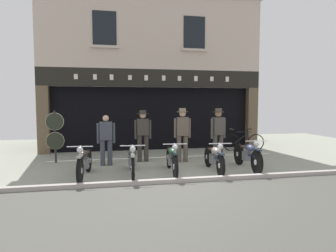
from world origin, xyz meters
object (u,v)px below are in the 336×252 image
at_px(salesman_right, 182,132).
at_px(shopkeeper_center, 143,133).
at_px(motorcycle_center, 172,158).
at_px(motorcycle_center_right, 214,157).
at_px(motorcycle_right, 247,155).
at_px(leaning_bicycle, 244,142).
at_px(motorcycle_left, 84,161).
at_px(tyre_sign_pole, 55,132).
at_px(salesman_left, 106,138).
at_px(advert_board_near, 187,110).
at_px(assistant_far_right, 218,132).
at_px(motorcycle_center_left, 132,160).

bearing_deg(salesman_right, shopkeeper_center, -11.18).
distance_m(motorcycle_center, salesman_right, 1.72).
bearing_deg(motorcycle_center_right, motorcycle_right, -170.65).
distance_m(salesman_right, leaning_bicycle, 3.62).
relative_size(motorcycle_center_right, motorcycle_right, 0.96).
bearing_deg(motorcycle_left, tyre_sign_pole, -58.54).
bearing_deg(motorcycle_right, tyre_sign_pole, -16.95).
distance_m(motorcycle_right, salesman_left, 4.33).
xyz_separation_m(motorcycle_left, motorcycle_center_right, (3.57, -0.03, -0.02)).
xyz_separation_m(motorcycle_center, salesman_left, (-1.79, 1.41, 0.44)).
xyz_separation_m(motorcycle_left, salesman_left, (0.56, 1.44, 0.44)).
bearing_deg(advert_board_near, tyre_sign_pole, -156.63).
bearing_deg(shopkeeper_center, motorcycle_center, 110.33).
height_order(motorcycle_center, advert_board_near, advert_board_near).
bearing_deg(motorcycle_left, assistant_far_right, -156.15).
relative_size(assistant_far_right, tyre_sign_pole, 1.04).
bearing_deg(shopkeeper_center, tyre_sign_pole, -4.96).
xyz_separation_m(shopkeeper_center, tyre_sign_pole, (-2.82, 0.35, 0.06)).
bearing_deg(salesman_left, shopkeeper_center, -160.51).
relative_size(motorcycle_left, salesman_left, 1.24).
xyz_separation_m(motorcycle_center_right, salesman_right, (-0.55, 1.52, 0.59)).
relative_size(motorcycle_left, tyre_sign_pole, 1.14).
bearing_deg(motorcycle_left, motorcycle_right, -173.64).
xyz_separation_m(motorcycle_center, leaning_bicycle, (3.74, 3.28, -0.06)).
relative_size(motorcycle_center, tyre_sign_pole, 1.18).
xyz_separation_m(motorcycle_center_right, advert_board_near, (0.40, 4.39, 1.25)).
distance_m(motorcycle_center, tyre_sign_pole, 4.09).
xyz_separation_m(shopkeeper_center, advert_board_near, (2.21, 2.53, 0.70)).
height_order(motorcycle_center, salesman_right, salesman_right).
relative_size(motorcycle_left, motorcycle_center_left, 0.95).
bearing_deg(salesman_left, tyre_sign_pole, -23.87).
bearing_deg(salesman_left, motorcycle_center, 142.80).
bearing_deg(motorcycle_center_left, leaning_bicycle, -142.31).
height_order(salesman_left, tyre_sign_pole, tyre_sign_pole).
height_order(motorcycle_left, motorcycle_center_left, motorcycle_left).
relative_size(motorcycle_left, motorcycle_center, 0.97).
bearing_deg(motorcycle_center_right, motorcycle_center, 2.07).
relative_size(shopkeeper_center, salesman_right, 0.96).
bearing_deg(motorcycle_center_right, salesman_right, -65.71).
bearing_deg(salesman_right, salesman_left, 5.31).
bearing_deg(assistant_far_right, motorcycle_center, 25.33).
bearing_deg(motorcycle_center, motorcycle_center_right, -177.47).
height_order(motorcycle_center_left, advert_board_near, advert_board_near).
bearing_deg(motorcycle_center_right, motorcycle_left, 4.06).
height_order(motorcycle_right, salesman_right, salesman_right).
height_order(tyre_sign_pole, advert_board_near, advert_board_near).
bearing_deg(shopkeeper_center, assistant_far_right, 172.14).
height_order(motorcycle_left, assistant_far_right, assistant_far_right).
bearing_deg(advert_board_near, motorcycle_left, -132.29).
bearing_deg(assistant_far_right, salesman_left, -11.41).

